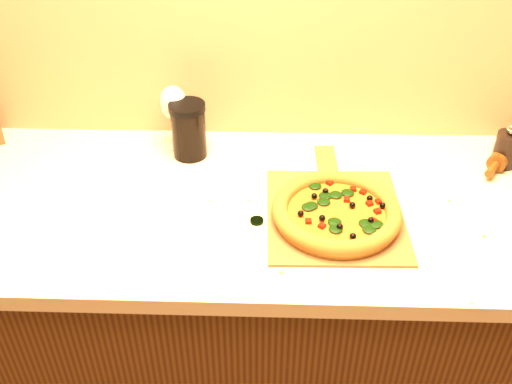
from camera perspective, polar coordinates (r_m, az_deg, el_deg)
name	(u,v)px	position (r m, az deg, el deg)	size (l,w,h in m)	color
cabinet	(260,326)	(1.73, 0.39, -13.29)	(2.80, 0.65, 0.86)	#401E0D
countertop	(261,206)	(1.41, 0.46, -1.41)	(2.84, 0.68, 0.04)	beige
pizza_peel	(334,211)	(1.37, 7.83, -1.86)	(0.33, 0.48, 0.01)	brown
pizza	(336,212)	(1.33, 8.04, -1.99)	(0.30, 0.30, 0.04)	#BC802F
bottle_cap	(257,221)	(1.33, 0.09, -2.89)	(0.03, 0.03, 0.01)	black
pepper_grinder	(507,148)	(1.64, 23.80, 4.04)	(0.07, 0.07, 0.13)	black
rolling_pin	(510,145)	(1.71, 24.06, 4.34)	(0.22, 0.30, 0.05)	#522B0E
wine_glass	(174,105)	(1.56, -8.25, 8.64)	(0.07, 0.07, 0.18)	silver
dark_jar	(189,130)	(1.54, -6.75, 6.19)	(0.10, 0.10, 0.16)	black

